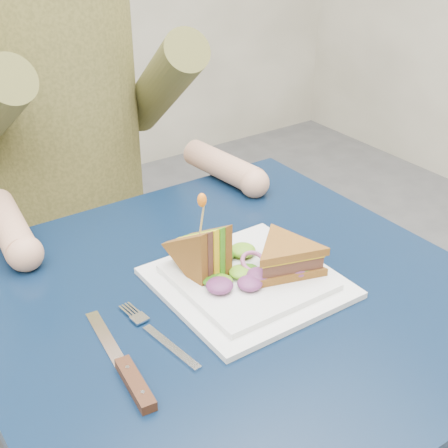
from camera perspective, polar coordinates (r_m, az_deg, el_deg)
table at (r=1.01m, az=0.53°, el=-9.97°), size 0.75×0.75×0.73m
chair at (r=1.63m, az=-14.47°, el=0.90°), size 0.42×0.40×0.93m
diner at (r=1.39m, az=-14.65°, el=12.71°), size 0.54×0.59×0.74m
plate at (r=0.97m, az=2.16°, el=-5.19°), size 0.26×0.26×0.02m
sandwich_flat at (r=0.97m, az=5.71°, el=-3.05°), size 0.16×0.16×0.05m
sandwich_upright at (r=0.96m, az=-1.94°, el=-2.71°), size 0.08×0.13×0.13m
fork at (r=0.88m, az=-5.92°, el=-10.19°), size 0.03×0.18×0.01m
knife at (r=0.82m, az=-8.65°, el=-13.47°), size 0.04×0.22×0.02m
toothpick at (r=0.92m, az=-2.00°, el=0.65°), size 0.01×0.01×0.06m
toothpick_frill at (r=0.91m, az=-2.03°, el=2.20°), size 0.01×0.01×0.02m
lettuce_spill at (r=0.97m, az=2.07°, el=-3.79°), size 0.15×0.13×0.02m
onion_ring at (r=0.97m, az=2.73°, el=-3.49°), size 0.04×0.04×0.02m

